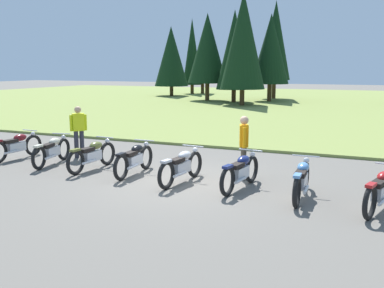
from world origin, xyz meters
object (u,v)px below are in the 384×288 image
at_px(motorcycle_sky_blue, 302,179).
at_px(motorcycle_silver, 182,166).
at_px(motorcycle_navy, 241,171).
at_px(rider_near_row_end, 244,144).
at_px(motorcycle_red, 381,190).
at_px(motorcycle_maroon, 16,146).
at_px(motorcycle_olive, 92,155).
at_px(motorcycle_black, 134,159).
at_px(rider_checking_bike, 79,129).
at_px(motorcycle_cream, 52,150).

bearing_deg(motorcycle_sky_blue, motorcycle_silver, 176.94).
xyz_separation_m(motorcycle_navy, rider_near_row_end, (-0.21, 0.92, 0.51)).
xyz_separation_m(motorcycle_silver, motorcycle_red, (4.66, -0.38, 0.00)).
bearing_deg(motorcycle_silver, motorcycle_sky_blue, -3.06).
relative_size(motorcycle_maroon, motorcycle_silver, 1.00).
height_order(motorcycle_maroon, motorcycle_olive, same).
distance_m(motorcycle_navy, motorcycle_red, 3.14).
relative_size(motorcycle_black, motorcycle_sky_blue, 1.00).
xyz_separation_m(motorcycle_silver, rider_near_row_end, (1.33, 0.96, 0.51)).
bearing_deg(motorcycle_silver, motorcycle_black, 169.68).
xyz_separation_m(motorcycle_olive, motorcycle_silver, (2.95, -0.29, 0.00)).
bearing_deg(motorcycle_navy, rider_near_row_end, 102.90).
bearing_deg(motorcycle_red, motorcycle_silver, 175.34).
xyz_separation_m(motorcycle_silver, motorcycle_navy, (1.54, 0.05, 0.00)).
height_order(motorcycle_maroon, motorcycle_navy, same).
bearing_deg(rider_checking_bike, rider_near_row_end, -5.98).
distance_m(rider_checking_bike, rider_near_row_end, 5.76).
relative_size(motorcycle_black, rider_near_row_end, 1.26).
bearing_deg(motorcycle_navy, motorcycle_black, 175.63).
relative_size(motorcycle_cream, motorcycle_sky_blue, 0.99).
height_order(motorcycle_silver, rider_checking_bike, rider_checking_bike).
relative_size(motorcycle_olive, motorcycle_sky_blue, 1.00).
distance_m(motorcycle_olive, rider_checking_bike, 1.99).
bearing_deg(motorcycle_olive, motorcycle_sky_blue, -4.36).
distance_m(motorcycle_sky_blue, rider_checking_bike, 7.64).
bearing_deg(motorcycle_navy, motorcycle_cream, 176.98).
bearing_deg(motorcycle_navy, motorcycle_maroon, 176.42).
height_order(motorcycle_sky_blue, motorcycle_red, same).
distance_m(motorcycle_olive, motorcycle_black, 1.40).
height_order(motorcycle_red, rider_near_row_end, rider_near_row_end).
bearing_deg(motorcycle_sky_blue, motorcycle_navy, 172.03).
height_order(motorcycle_black, motorcycle_red, same).
height_order(motorcycle_olive, rider_checking_bike, rider_checking_bike).
relative_size(motorcycle_cream, rider_checking_bike, 1.25).
xyz_separation_m(motorcycle_black, motorcycle_silver, (1.55, -0.28, 0.00)).
distance_m(motorcycle_olive, motorcycle_sky_blue, 6.00).
relative_size(motorcycle_olive, motorcycle_black, 1.00).
bearing_deg(motorcycle_cream, rider_checking_bike, 86.33).
xyz_separation_m(motorcycle_sky_blue, rider_near_row_end, (-1.69, 1.12, 0.51)).
relative_size(motorcycle_black, motorcycle_red, 1.02).
bearing_deg(motorcycle_olive, motorcycle_maroon, 175.81).
height_order(motorcycle_cream, motorcycle_navy, same).
bearing_deg(motorcycle_olive, motorcycle_silver, -5.69).
bearing_deg(motorcycle_cream, motorcycle_maroon, 174.27).
bearing_deg(motorcycle_silver, motorcycle_red, -4.66).
bearing_deg(motorcycle_black, motorcycle_sky_blue, -5.54).
bearing_deg(motorcycle_cream, motorcycle_olive, -2.59).
bearing_deg(motorcycle_cream, motorcycle_red, -4.65).
bearing_deg(rider_near_row_end, motorcycle_sky_blue, -33.55).
height_order(motorcycle_silver, rider_near_row_end, rider_near_row_end).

